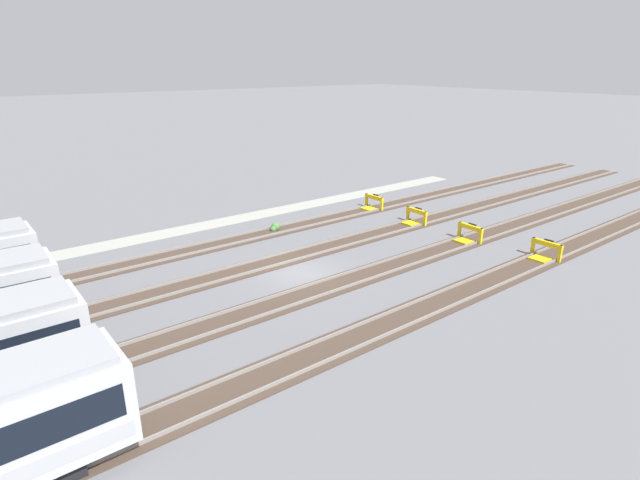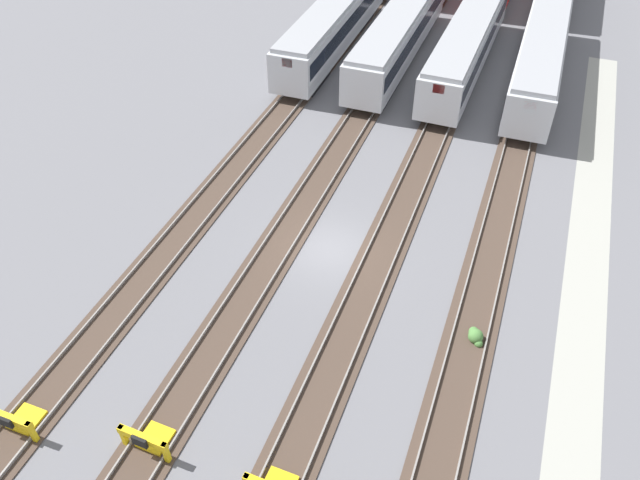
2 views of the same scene
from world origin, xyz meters
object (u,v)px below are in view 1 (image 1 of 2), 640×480
bumper_stop_near_inner_track (414,218)px  bumper_stop_middle_track (468,235)px  weed_clump (275,227)px  bumper_stop_nearest_track (372,203)px  bumper_stop_far_inner_track (544,252)px

bumper_stop_near_inner_track → bumper_stop_middle_track: (0.08, 4.97, 0.00)m
bumper_stop_middle_track → bumper_stop_near_inner_track: bearing=-90.9°
bumper_stop_near_inner_track → weed_clump: bumper_stop_near_inner_track is taller
bumper_stop_nearest_track → bumper_stop_far_inner_track: 14.94m
bumper_stop_nearest_track → bumper_stop_middle_track: same height
bumper_stop_middle_track → weed_clump: size_ratio=2.18×
bumper_stop_nearest_track → bumper_stop_far_inner_track: size_ratio=1.00×
bumper_stop_near_inner_track → bumper_stop_nearest_track: bearing=-93.1°
bumper_stop_near_inner_track → weed_clump: (9.25, -5.21, -0.27)m
bumper_stop_nearest_track → weed_clump: size_ratio=2.18×
bumper_stop_middle_track → bumper_stop_nearest_track: bearing=-92.0°
bumper_stop_far_inner_track → weed_clump: bumper_stop_far_inner_track is taller
bumper_stop_nearest_track → bumper_stop_near_inner_track: (0.27, 4.96, 0.00)m
bumper_stop_near_inner_track → bumper_stop_far_inner_track: bearing=95.4°
bumper_stop_middle_track → bumper_stop_far_inner_track: 5.09m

